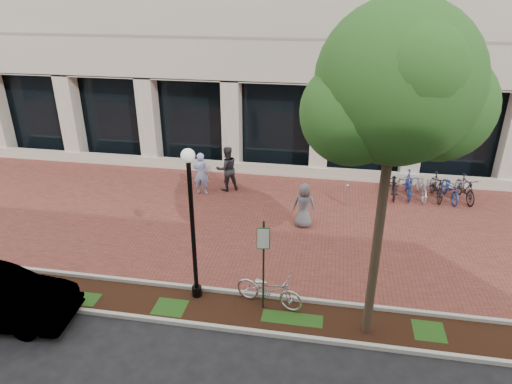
% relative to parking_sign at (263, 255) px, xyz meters
% --- Properties ---
extents(ground, '(120.00, 120.00, 0.00)m').
position_rel_parking_sign_xyz_m(ground, '(-1.06, 4.96, -1.68)').
color(ground, black).
rests_on(ground, ground).
extents(brick_plaza, '(40.00, 9.00, 0.01)m').
position_rel_parking_sign_xyz_m(brick_plaza, '(-1.06, 4.96, -1.68)').
color(brick_plaza, brown).
rests_on(brick_plaza, ground).
extents(planting_strip, '(40.00, 1.50, 0.01)m').
position_rel_parking_sign_xyz_m(planting_strip, '(-1.06, -0.29, -1.68)').
color(planting_strip, black).
rests_on(planting_strip, ground).
extents(curb_plaza_side, '(40.00, 0.12, 0.12)m').
position_rel_parking_sign_xyz_m(curb_plaza_side, '(-1.06, 0.46, -1.62)').
color(curb_plaza_side, '#BAB9B0').
rests_on(curb_plaza_side, ground).
extents(curb_street_side, '(40.00, 0.12, 0.12)m').
position_rel_parking_sign_xyz_m(curb_street_side, '(-1.06, -1.04, -1.62)').
color(curb_street_side, '#BAB9B0').
rests_on(curb_street_side, ground).
extents(parking_sign, '(0.34, 0.07, 2.67)m').
position_rel_parking_sign_xyz_m(parking_sign, '(0.00, 0.00, 0.00)').
color(parking_sign, '#123219').
rests_on(parking_sign, ground).
extents(lamppost, '(0.36, 0.36, 4.39)m').
position_rel_parking_sign_xyz_m(lamppost, '(-1.93, 0.21, 0.80)').
color(lamppost, black).
rests_on(lamppost, ground).
extents(street_tree, '(3.96, 3.30, 7.91)m').
position_rel_parking_sign_xyz_m(street_tree, '(2.77, -0.42, 4.36)').
color(street_tree, '#443427').
rests_on(street_tree, ground).
extents(locked_bicycle, '(2.03, 1.12, 1.01)m').
position_rel_parking_sign_xyz_m(locked_bicycle, '(0.14, 0.18, -1.18)').
color(locked_bicycle, silver).
rests_on(locked_bicycle, ground).
extents(pedestrian_left, '(0.68, 0.46, 1.82)m').
position_rel_parking_sign_xyz_m(pedestrian_left, '(-3.72, 6.89, -0.77)').
color(pedestrian_left, '#9AAAE6').
rests_on(pedestrian_left, ground).
extents(pedestrian_mid, '(1.18, 1.11, 1.93)m').
position_rel_parking_sign_xyz_m(pedestrian_mid, '(-2.76, 7.46, -0.71)').
color(pedestrian_mid, '#2C2C32').
rests_on(pedestrian_mid, ground).
extents(pedestrian_right, '(0.82, 0.53, 1.67)m').
position_rel_parking_sign_xyz_m(pedestrian_right, '(0.70, 4.81, -0.85)').
color(pedestrian_right, '#5E5E62').
rests_on(pedestrian_right, ground).
extents(bollard, '(0.12, 0.12, 0.97)m').
position_rel_parking_sign_xyz_m(bollard, '(2.24, 6.72, -1.19)').
color(bollard, '#BBBCC0').
rests_on(bollard, ground).
extents(bike_rack_cluster, '(3.55, 1.91, 1.07)m').
position_rel_parking_sign_xyz_m(bike_rack_cluster, '(5.54, 8.10, -1.17)').
color(bike_rack_cluster, black).
rests_on(bike_rack_cluster, ground).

